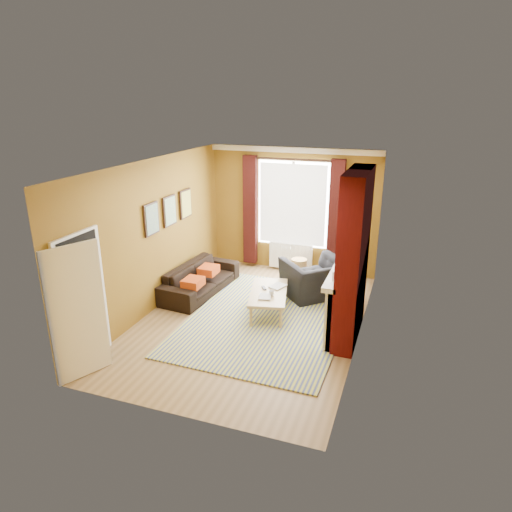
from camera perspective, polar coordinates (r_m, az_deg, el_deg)
name	(u,v)px	position (r m, az deg, el deg)	size (l,w,h in m)	color
ground	(251,320)	(8.33, -0.58, -8.03)	(5.50, 5.50, 0.00)	olive
room_walls	(291,247)	(7.86, 4.45, 1.16)	(3.82, 5.54, 2.83)	brown
striped_rug	(268,319)	(8.34, 1.50, -7.92)	(2.80, 3.83, 0.02)	#33448E
sofa	(200,279)	(9.42, -6.99, -2.84)	(2.02, 0.79, 0.59)	black
armchair	(315,279)	(9.20, 7.41, -2.83)	(1.17, 1.02, 0.76)	black
coffee_table	(268,294)	(8.43, 1.56, -4.73)	(0.94, 1.42, 0.44)	tan
wicker_stool	(299,268)	(10.18, 5.39, -1.53)	(0.40, 0.40, 0.43)	#A67E48
floor_lamp	(360,221)	(9.48, 12.85, 4.27)	(0.34, 0.34, 1.82)	black
book_a	(259,296)	(8.18, 0.37, -5.07)	(0.21, 0.29, 0.03)	#999999
book_b	(273,285)	(8.68, 2.12, -3.60)	(0.23, 0.32, 0.02)	#999999
mug	(272,293)	(8.23, 1.97, -4.65)	(0.10, 0.10, 0.09)	#999999
tv_remote	(264,288)	(8.53, 1.01, -4.02)	(0.14, 0.18, 0.02)	#28282B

